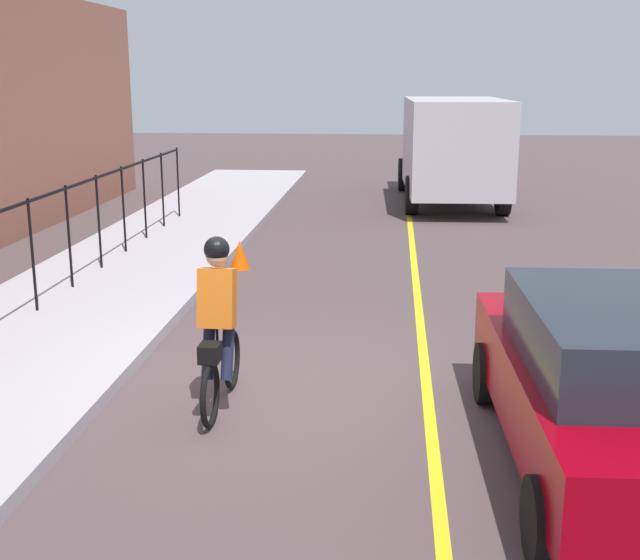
# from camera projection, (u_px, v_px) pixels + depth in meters

# --- Properties ---
(ground_plane) EXTENTS (80.00, 80.00, 0.00)m
(ground_plane) POSITION_uv_depth(u_px,v_px,m) (282.00, 390.00, 9.17)
(ground_plane) COLOR #4D3E40
(lane_line_centre) EXTENTS (36.00, 0.12, 0.01)m
(lane_line_centre) POSITION_uv_depth(u_px,v_px,m) (427.00, 394.00, 9.03)
(lane_line_centre) COLOR yellow
(lane_line_centre) RESTS_ON ground
(cyclist_lead) EXTENTS (1.71, 0.37, 1.83)m
(cyclist_lead) POSITION_uv_depth(u_px,v_px,m) (218.00, 325.00, 8.44)
(cyclist_lead) COLOR black
(cyclist_lead) RESTS_ON ground
(patrol_sedan) EXTENTS (4.45, 2.02, 1.58)m
(patrol_sedan) POSITION_uv_depth(u_px,v_px,m) (614.00, 383.00, 7.10)
(patrol_sedan) COLOR #8E020F
(patrol_sedan) RESTS_ON ground
(box_truck_background) EXTENTS (6.79, 2.73, 2.78)m
(box_truck_background) POSITION_uv_depth(u_px,v_px,m) (451.00, 146.00, 21.96)
(box_truck_background) COLOR #B4AEB7
(box_truck_background) RESTS_ON ground
(traffic_cone_near) EXTENTS (0.36, 0.36, 0.52)m
(traffic_cone_near) POSITION_uv_depth(u_px,v_px,m) (240.00, 255.00, 14.78)
(traffic_cone_near) COLOR #FA4D03
(traffic_cone_near) RESTS_ON ground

